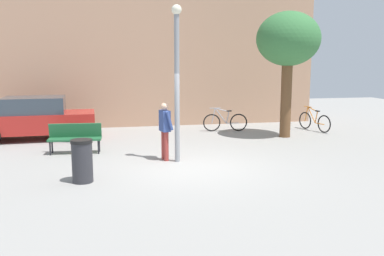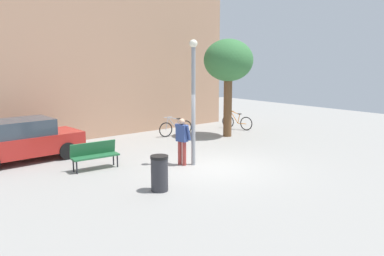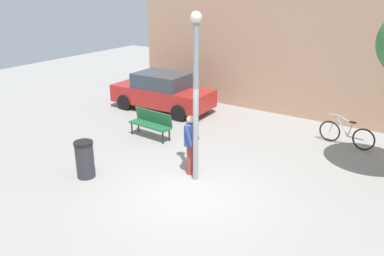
{
  "view_description": "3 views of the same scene",
  "coord_description": "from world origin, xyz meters",
  "views": [
    {
      "loc": [
        -2.17,
        -10.69,
        2.87
      ],
      "look_at": [
        0.15,
        0.52,
        0.99
      ],
      "focal_mm": 38.79,
      "sensor_mm": 36.0,
      "label": 1
    },
    {
      "loc": [
        -9.04,
        -9.81,
        3.74
      ],
      "look_at": [
        0.13,
        1.24,
        1.21
      ],
      "focal_mm": 37.35,
      "sensor_mm": 36.0,
      "label": 2
    },
    {
      "loc": [
        4.89,
        -7.13,
        4.95
      ],
      "look_at": [
        -0.52,
        0.96,
        1.33
      ],
      "focal_mm": 36.47,
      "sensor_mm": 36.0,
      "label": 3
    }
  ],
  "objects": [
    {
      "name": "lamppost",
      "position": [
        -0.24,
        0.72,
        2.49
      ],
      "size": [
        0.28,
        0.28,
        4.35
      ],
      "color": "gray",
      "rests_on": "ground_plane"
    },
    {
      "name": "parked_car_red",
      "position": [
        -4.74,
        5.08,
        0.77
      ],
      "size": [
        4.26,
        1.95,
        1.55
      ],
      "color": "#AD231E",
      "rests_on": "ground_plane"
    },
    {
      "name": "trash_bin",
      "position": [
        -2.78,
        -0.83,
        0.52
      ],
      "size": [
        0.51,
        0.51,
        1.03
      ],
      "color": "#2D2D33",
      "rests_on": "ground_plane"
    },
    {
      "name": "bicycle_silver",
      "position": [
        2.52,
        5.36,
        0.38
      ],
      "size": [
        1.8,
        0.29,
        0.97
      ],
      "color": "black",
      "rests_on": "ground_plane"
    },
    {
      "name": "building_facade",
      "position": [
        0.0,
        8.24,
        3.48
      ],
      "size": [
        14.37,
        2.0,
        6.95
      ],
      "primitive_type": "cube",
      "color": "tan",
      "rests_on": "ground_plane"
    },
    {
      "name": "person_by_lamppost",
      "position": [
        -0.56,
        0.95,
        0.97
      ],
      "size": [
        0.37,
        0.63,
        1.67
      ],
      "color": "#9E3833",
      "rests_on": "ground_plane"
    },
    {
      "name": "ground_plane",
      "position": [
        0.0,
        0.0,
        0.0
      ],
      "size": [
        36.0,
        36.0,
        0.0
      ],
      "primitive_type": "plane",
      "color": "gray"
    },
    {
      "name": "plaza_tree",
      "position": [
        4.38,
        3.68,
        3.54
      ],
      "size": [
        2.32,
        2.32,
        4.62
      ],
      "color": "brown",
      "rests_on": "ground_plane"
    },
    {
      "name": "bicycle_orange",
      "position": [
        6.14,
        4.74,
        0.38
      ],
      "size": [
        0.52,
        1.76,
        0.97
      ],
      "color": "black",
      "rests_on": "ground_plane"
    },
    {
      "name": "park_bench",
      "position": [
        -3.17,
        2.45,
        0.55
      ],
      "size": [
        1.63,
        0.58,
        0.92
      ],
      "color": "#236038",
      "rests_on": "ground_plane"
    }
  ]
}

